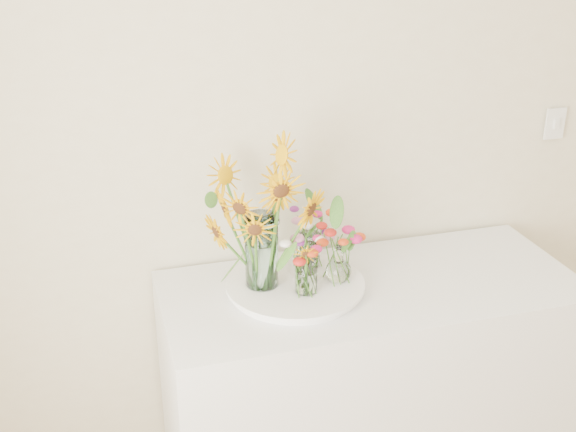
{
  "coord_description": "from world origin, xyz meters",
  "views": [
    {
      "loc": [
        -1.15,
        -0.02,
        2.08
      ],
      "look_at": [
        -0.58,
        1.95,
        1.18
      ],
      "focal_mm": 45.0,
      "sensor_mm": 36.0,
      "label": 1
    }
  ],
  "objects_px": {
    "tray": "(295,287)",
    "mason_jar": "(262,251)",
    "small_vase_a": "(306,276)",
    "small_vase_c": "(309,251)",
    "counter": "(366,394)",
    "small_vase_b": "(339,264)"
  },
  "relations": [
    {
      "from": "tray",
      "to": "small_vase_b",
      "type": "height_order",
      "value": "small_vase_b"
    },
    {
      "from": "counter",
      "to": "small_vase_c",
      "type": "distance_m",
      "value": 0.58
    },
    {
      "from": "tray",
      "to": "small_vase_c",
      "type": "height_order",
      "value": "small_vase_c"
    },
    {
      "from": "counter",
      "to": "small_vase_b",
      "type": "xyz_separation_m",
      "value": [
        -0.12,
        0.01,
        0.54
      ]
    },
    {
      "from": "mason_jar",
      "to": "small_vase_b",
      "type": "height_order",
      "value": "mason_jar"
    },
    {
      "from": "counter",
      "to": "tray",
      "type": "height_order",
      "value": "tray"
    },
    {
      "from": "counter",
      "to": "mason_jar",
      "type": "relative_size",
      "value": 5.62
    },
    {
      "from": "tray",
      "to": "mason_jar",
      "type": "relative_size",
      "value": 1.74
    },
    {
      "from": "small_vase_c",
      "to": "tray",
      "type": "bearing_deg",
      "value": -128.79
    },
    {
      "from": "small_vase_b",
      "to": "small_vase_c",
      "type": "bearing_deg",
      "value": 118.28
    },
    {
      "from": "mason_jar",
      "to": "small_vase_b",
      "type": "xyz_separation_m",
      "value": [
        0.25,
        -0.04,
        -0.06
      ]
    },
    {
      "from": "small_vase_c",
      "to": "small_vase_a",
      "type": "bearing_deg",
      "value": -110.85
    },
    {
      "from": "small_vase_b",
      "to": "small_vase_c",
      "type": "distance_m",
      "value": 0.13
    },
    {
      "from": "small_vase_c",
      "to": "small_vase_b",
      "type": "bearing_deg",
      "value": -61.72
    },
    {
      "from": "counter",
      "to": "tray",
      "type": "bearing_deg",
      "value": 172.73
    },
    {
      "from": "tray",
      "to": "mason_jar",
      "type": "xyz_separation_m",
      "value": [
        -0.11,
        0.02,
        0.14
      ]
    },
    {
      "from": "counter",
      "to": "small_vase_a",
      "type": "distance_m",
      "value": 0.59
    },
    {
      "from": "small_vase_a",
      "to": "tray",
      "type": "bearing_deg",
      "value": 103.73
    },
    {
      "from": "small_vase_a",
      "to": "small_vase_b",
      "type": "relative_size",
      "value": 0.98
    },
    {
      "from": "small_vase_a",
      "to": "small_vase_c",
      "type": "relative_size",
      "value": 0.96
    },
    {
      "from": "small_vase_a",
      "to": "small_vase_c",
      "type": "xyz_separation_m",
      "value": [
        0.06,
        0.16,
        0.0
      ]
    },
    {
      "from": "small_vase_a",
      "to": "small_vase_b",
      "type": "distance_m",
      "value": 0.13
    }
  ]
}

